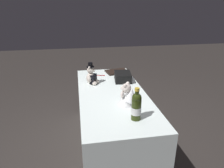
{
  "coord_description": "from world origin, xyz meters",
  "views": [
    {
      "loc": [
        2.08,
        -0.36,
        1.65
      ],
      "look_at": [
        0.0,
        0.0,
        0.82
      ],
      "focal_mm": 33.1,
      "sensor_mm": 36.0,
      "label": 1
    }
  ],
  "objects_px": {
    "teddy_bear_groom": "(92,76)",
    "gift_case_black": "(123,77)",
    "champagne_bottle": "(136,106)",
    "guestbook": "(117,72)",
    "signing_pen": "(100,75)",
    "teddy_bear_bride": "(127,95)"
  },
  "relations": [
    {
      "from": "teddy_bear_groom",
      "to": "gift_case_black",
      "type": "relative_size",
      "value": 0.94
    },
    {
      "from": "champagne_bottle",
      "to": "guestbook",
      "type": "relative_size",
      "value": 0.94
    },
    {
      "from": "champagne_bottle",
      "to": "signing_pen",
      "type": "relative_size",
      "value": 1.87
    },
    {
      "from": "teddy_bear_bride",
      "to": "gift_case_black",
      "type": "distance_m",
      "value": 0.66
    },
    {
      "from": "gift_case_black",
      "to": "guestbook",
      "type": "distance_m",
      "value": 0.35
    },
    {
      "from": "teddy_bear_bride",
      "to": "champagne_bottle",
      "type": "xyz_separation_m",
      "value": [
        0.29,
        0.01,
        0.03
      ]
    },
    {
      "from": "signing_pen",
      "to": "champagne_bottle",
      "type": "bearing_deg",
      "value": 8.37
    },
    {
      "from": "champagne_bottle",
      "to": "gift_case_black",
      "type": "bearing_deg",
      "value": 174.34
    },
    {
      "from": "teddy_bear_bride",
      "to": "signing_pen",
      "type": "relative_size",
      "value": 1.44
    },
    {
      "from": "teddy_bear_bride",
      "to": "gift_case_black",
      "type": "relative_size",
      "value": 0.78
    },
    {
      "from": "teddy_bear_groom",
      "to": "teddy_bear_bride",
      "type": "xyz_separation_m",
      "value": [
        0.61,
        0.3,
        -0.0
      ]
    },
    {
      "from": "teddy_bear_groom",
      "to": "champagne_bottle",
      "type": "distance_m",
      "value": 0.95
    },
    {
      "from": "teddy_bear_bride",
      "to": "guestbook",
      "type": "distance_m",
      "value": 1.0
    },
    {
      "from": "teddy_bear_groom",
      "to": "guestbook",
      "type": "distance_m",
      "value": 0.55
    },
    {
      "from": "teddy_bear_bride",
      "to": "guestbook",
      "type": "height_order",
      "value": "teddy_bear_bride"
    },
    {
      "from": "gift_case_black",
      "to": "guestbook",
      "type": "bearing_deg",
      "value": -179.04
    },
    {
      "from": "teddy_bear_groom",
      "to": "champagne_bottle",
      "type": "xyz_separation_m",
      "value": [
        0.9,
        0.31,
        0.03
      ]
    },
    {
      "from": "signing_pen",
      "to": "gift_case_black",
      "type": "bearing_deg",
      "value": 46.93
    },
    {
      "from": "gift_case_black",
      "to": "signing_pen",
      "type": "bearing_deg",
      "value": -133.07
    },
    {
      "from": "signing_pen",
      "to": "gift_case_black",
      "type": "xyz_separation_m",
      "value": [
        0.25,
        0.27,
        0.05
      ]
    },
    {
      "from": "gift_case_black",
      "to": "teddy_bear_bride",
      "type": "bearing_deg",
      "value": -8.59
    },
    {
      "from": "teddy_bear_bride",
      "to": "gift_case_black",
      "type": "bearing_deg",
      "value": 171.41
    }
  ]
}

